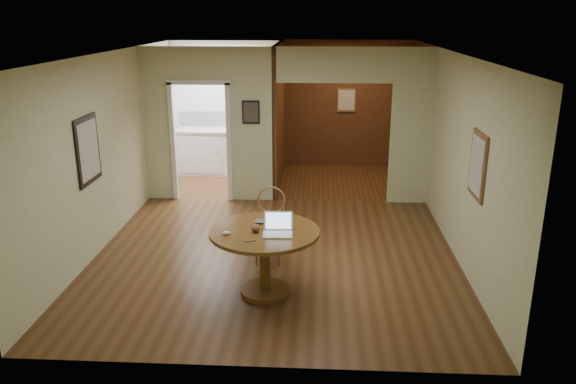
# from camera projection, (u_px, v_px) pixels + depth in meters

# --- Properties ---
(floor) EXTENTS (5.00, 5.00, 0.00)m
(floor) POSITION_uv_depth(u_px,v_px,m) (275.00, 258.00, 7.75)
(floor) COLOR #492715
(floor) RESTS_ON ground
(room_shell) EXTENTS (5.20, 7.50, 5.00)m
(room_shell) POSITION_uv_depth(u_px,v_px,m) (262.00, 123.00, 10.33)
(room_shell) COLOR silver
(room_shell) RESTS_ON ground
(dining_table) EXTENTS (1.29, 1.29, 0.81)m
(dining_table) POSITION_uv_depth(u_px,v_px,m) (265.00, 247.00, 6.62)
(dining_table) COLOR brown
(dining_table) RESTS_ON ground
(chair) EXTENTS (0.47, 0.47, 1.02)m
(chair) POSITION_uv_depth(u_px,v_px,m) (270.00, 220.00, 7.56)
(chair) COLOR olive
(chair) RESTS_ON ground
(open_laptop) EXTENTS (0.34, 0.30, 0.24)m
(open_laptop) POSITION_uv_depth(u_px,v_px,m) (278.00, 228.00, 6.45)
(open_laptop) COLOR silver
(open_laptop) RESTS_ON dining_table
(closed_laptop) EXTENTS (0.37, 0.26, 0.03)m
(closed_laptop) POSITION_uv_depth(u_px,v_px,m) (269.00, 223.00, 6.73)
(closed_laptop) COLOR #ADADB1
(closed_laptop) RESTS_ON dining_table
(mouse) EXTENTS (0.12, 0.09, 0.05)m
(mouse) POSITION_uv_depth(u_px,v_px,m) (226.00, 233.00, 6.41)
(mouse) COLOR silver
(mouse) RESTS_ON dining_table
(wine_glass) EXTENTS (0.10, 0.10, 0.11)m
(wine_glass) POSITION_uv_depth(u_px,v_px,m) (256.00, 228.00, 6.49)
(wine_glass) COLOR white
(wine_glass) RESTS_ON dining_table
(pen) EXTENTS (0.14, 0.05, 0.01)m
(pen) POSITION_uv_depth(u_px,v_px,m) (250.00, 241.00, 6.23)
(pen) COLOR navy
(pen) RESTS_ON dining_table
(kitchen_cabinet) EXTENTS (2.06, 0.60, 0.94)m
(kitchen_cabinet) POSITION_uv_depth(u_px,v_px,m) (226.00, 152.00, 11.67)
(kitchen_cabinet) COLOR white
(kitchen_cabinet) RESTS_ON ground
(grocery_bag) EXTENTS (0.32, 0.30, 0.26)m
(grocery_bag) POSITION_uv_depth(u_px,v_px,m) (264.00, 124.00, 11.45)
(grocery_bag) COLOR #C0B38C
(grocery_bag) RESTS_ON kitchen_cabinet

